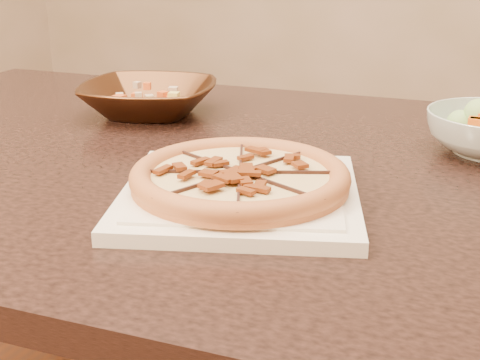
{
  "coord_description": "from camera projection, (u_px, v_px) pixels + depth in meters",
  "views": [
    {
      "loc": [
        0.56,
        -1.02,
        1.07
      ],
      "look_at": [
        0.23,
        -0.3,
        0.78
      ],
      "focal_mm": 50.0,
      "sensor_mm": 36.0,
      "label": 1
    }
  ],
  "objects": [
    {
      "name": "plate",
      "position": [
        240.0,
        194.0,
        0.85
      ],
      "size": [
        0.38,
        0.38,
        0.02
      ],
      "color": "white",
      "rests_on": "dining_table"
    },
    {
      "name": "bronze_bowl",
      "position": [
        149.0,
        99.0,
        1.27
      ],
      "size": [
        0.31,
        0.31,
        0.06
      ],
      "primitive_type": "imported",
      "rotation": [
        0.0,
        0.0,
        0.26
      ],
      "color": "#4A2A16",
      "rests_on": "dining_table"
    },
    {
      "name": "dining_table",
      "position": [
        215.0,
        207.0,
        1.08
      ],
      "size": [
        1.6,
        1.09,
        0.75
      ],
      "color": "#361E18",
      "rests_on": "floor"
    },
    {
      "name": "pizza",
      "position": [
        240.0,
        177.0,
        0.85
      ],
      "size": [
        0.28,
        0.28,
        0.03
      ],
      "color": "#B1623A",
      "rests_on": "plate"
    },
    {
      "name": "mixed_dish",
      "position": [
        147.0,
        75.0,
        1.26
      ],
      "size": [
        0.09,
        0.12,
        0.03
      ],
      "color": "tan",
      "rests_on": "bronze_bowl"
    }
  ]
}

